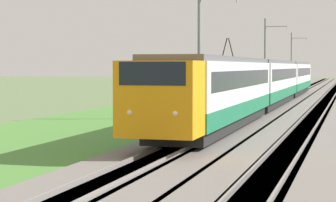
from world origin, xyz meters
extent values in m
cube|color=slate|center=(50.00, 0.00, 0.15)|extent=(240.00, 4.40, 0.30)
cube|color=slate|center=(50.00, -4.23, 0.15)|extent=(240.00, 4.40, 0.30)
cube|color=#4C4238|center=(50.00, 0.00, 0.15)|extent=(240.00, 1.57, 0.30)
cube|color=gray|center=(50.00, 0.53, 0.38)|extent=(240.00, 0.07, 0.15)
cube|color=gray|center=(50.00, -0.53, 0.38)|extent=(240.00, 0.07, 0.15)
cube|color=#4C4238|center=(50.00, -4.23, 0.15)|extent=(240.00, 1.57, 0.30)
cube|color=gray|center=(50.00, -3.69, 0.38)|extent=(240.00, 0.07, 0.15)
cube|color=gray|center=(50.00, -4.76, 0.38)|extent=(240.00, 0.07, 0.15)
cube|color=#4C8438|center=(50.00, 6.38, 0.06)|extent=(240.00, 13.53, 0.12)
cube|color=orange|center=(20.21, 0.00, 2.35)|extent=(1.96, 2.84, 2.69)
cube|color=black|center=(19.91, 0.00, 3.25)|extent=(1.41, 2.37, 0.81)
sphere|color=#F2EAC6|center=(19.28, 0.81, 1.90)|extent=(0.20, 0.20, 0.20)
sphere|color=#F2EAC6|center=(19.28, -0.81, 1.90)|extent=(0.20, 0.20, 0.20)
cube|color=#196B47|center=(30.41, 0.00, 1.38)|extent=(18.45, 2.96, 0.75)
cube|color=silver|center=(30.41, 0.00, 2.72)|extent=(18.45, 2.96, 1.94)
cube|color=black|center=(30.41, 0.00, 2.88)|extent=(16.97, 2.98, 0.81)
cube|color=#515156|center=(30.41, 0.00, 3.82)|extent=(18.45, 2.72, 0.25)
cube|color=black|center=(30.41, 0.00, 0.72)|extent=(17.53, 2.52, 0.55)
cylinder|color=black|center=(22.99, 0.53, 0.88)|extent=(0.86, 0.12, 0.86)
cylinder|color=black|center=(22.99, -0.53, 0.88)|extent=(0.86, 0.12, 0.86)
cube|color=#196B47|center=(50.44, 0.00, 1.38)|extent=(20.41, 2.96, 0.75)
cube|color=silver|center=(50.44, 0.00, 2.72)|extent=(20.41, 2.96, 1.94)
cube|color=black|center=(50.44, 0.00, 2.88)|extent=(18.78, 2.98, 0.81)
cube|color=#515156|center=(50.44, 0.00, 3.82)|extent=(20.41, 2.72, 0.25)
cube|color=black|center=(50.44, 0.00, 0.72)|extent=(19.39, 2.52, 0.55)
cube|color=#196B47|center=(71.45, 0.00, 1.38)|extent=(20.41, 2.96, 0.75)
cube|color=silver|center=(71.45, 0.00, 2.72)|extent=(20.41, 2.96, 1.94)
cube|color=black|center=(71.45, 0.00, 2.88)|extent=(18.78, 2.98, 0.81)
cube|color=#515156|center=(71.45, 0.00, 3.82)|extent=(20.41, 2.72, 0.25)
cube|color=black|center=(71.45, 0.00, 0.72)|extent=(19.39, 2.52, 0.55)
cylinder|color=black|center=(33.18, 0.17, 4.49)|extent=(0.06, 0.33, 1.08)
cylinder|color=black|center=(33.18, -0.17, 4.49)|extent=(0.06, 0.33, 1.08)
cube|color=black|center=(22.99, 0.00, 0.00)|extent=(0.10, 0.10, 0.00)
cylinder|color=slate|center=(38.57, 2.84, 4.34)|extent=(0.22, 0.22, 8.69)
cylinder|color=#B2ADA8|center=(38.57, 0.44, 7.59)|extent=(0.10, 0.10, 0.30)
cylinder|color=slate|center=(70.89, 2.84, 4.38)|extent=(0.22, 0.22, 8.77)
cylinder|color=slate|center=(70.89, 1.64, 7.87)|extent=(0.08, 2.40, 0.08)
cylinder|color=#B2ADA8|center=(70.89, 0.44, 7.67)|extent=(0.10, 0.10, 0.30)
cylinder|color=slate|center=(103.21, 2.84, 4.40)|extent=(0.22, 0.22, 8.80)
cylinder|color=slate|center=(103.21, 1.64, 7.90)|extent=(0.08, 2.40, 0.08)
cylinder|color=#B2ADA8|center=(103.21, 0.44, 7.70)|extent=(0.10, 0.10, 0.30)
camera|label=1|loc=(-1.98, -6.55, 3.50)|focal=70.00mm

